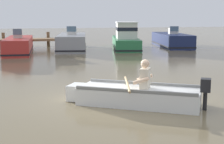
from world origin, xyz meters
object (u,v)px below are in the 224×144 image
object	(u,v)px
moored_boat_red	(19,45)
moored_boat_green	(126,39)
rowboat_with_person	(136,95)
moored_boat_navy	(171,40)
moored_boat_grey	(72,42)

from	to	relation	value
moored_boat_red	moored_boat_green	bearing A→B (deg)	6.65
rowboat_with_person	moored_boat_navy	size ratio (longest dim) A/B	0.52
rowboat_with_person	moored_boat_green	xyz separation A→B (m)	(4.30, 14.90, 0.45)
rowboat_with_person	moored_boat_navy	distance (m)	17.78
moored_boat_red	moored_boat_grey	distance (m)	3.81
moored_boat_grey	rowboat_with_person	bearing A→B (deg)	-91.93
rowboat_with_person	moored_boat_grey	world-z (taller)	moored_boat_grey
moored_boat_red	rowboat_with_person	bearing A→B (deg)	-77.68
rowboat_with_person	moored_boat_grey	distance (m)	15.34
moored_boat_green	moored_boat_grey	bearing A→B (deg)	173.53
rowboat_with_person	moored_boat_navy	bearing A→B (deg)	62.35
rowboat_with_person	moored_boat_green	bearing A→B (deg)	73.90
moored_boat_grey	moored_boat_navy	distance (m)	7.74
rowboat_with_person	moored_boat_green	size ratio (longest dim) A/B	0.52
rowboat_with_person	moored_boat_green	distance (m)	15.52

